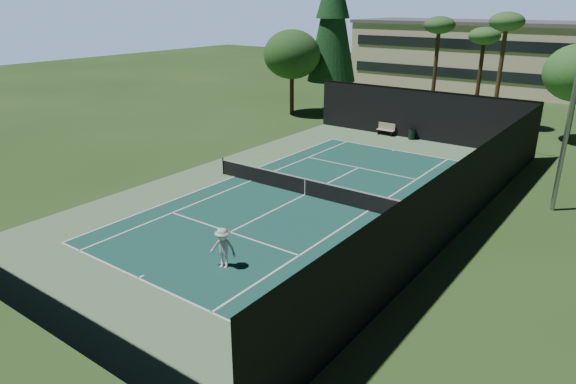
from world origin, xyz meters
name	(u,v)px	position (x,y,z in m)	size (l,w,h in m)	color
ground	(305,195)	(0.00, 0.00, 0.00)	(160.00, 160.00, 0.00)	#27481B
apron_slab	(305,195)	(0.00, 0.00, 0.01)	(18.00, 32.00, 0.01)	#5E865D
court_surface	(305,195)	(0.00, 0.00, 0.01)	(10.97, 23.77, 0.01)	#184D42
court_lines	(305,195)	(0.00, 0.00, 0.02)	(11.07, 23.87, 0.01)	white
tennis_net	(305,186)	(0.00, 0.00, 0.56)	(12.90, 0.10, 1.10)	black
fence	(306,162)	(0.00, 0.06, 2.01)	(18.04, 32.05, 4.03)	black
player	(223,248)	(2.15, -9.13, 0.90)	(1.16, 0.67, 1.79)	silver
tennis_ball_a	(65,234)	(-6.18, -11.30, 0.03)	(0.06, 0.06, 0.06)	#D2E133
tennis_ball_b	(292,165)	(-3.99, 4.22, 0.04)	(0.07, 0.07, 0.07)	#D3F437
tennis_ball_c	(339,189)	(1.15, 1.89, 0.03)	(0.06, 0.06, 0.06)	#C3DF32
tennis_ball_d	(260,159)	(-6.63, 4.04, 0.04)	(0.08, 0.08, 0.08)	#BED931
park_bench	(386,129)	(-2.61, 15.74, 0.55)	(1.50, 0.45, 1.02)	#BBAF9B
trash_bin	(412,134)	(-0.28, 15.66, 0.48)	(0.56, 0.56, 0.95)	black
pine_tree	(333,12)	(-12.00, 22.00, 9.55)	(4.80, 4.80, 15.00)	#452D1D
palm_a	(439,29)	(-2.00, 24.00, 8.19)	(2.80, 2.80, 9.32)	#422A1C
palm_b	(484,39)	(1.50, 26.00, 7.36)	(2.80, 2.80, 8.42)	#3E291A
palm_c	(506,27)	(4.00, 23.00, 8.60)	(2.80, 2.80, 9.77)	#4F3521
decid_tree_c	(292,55)	(-14.00, 18.00, 5.76)	(5.44, 5.44, 8.09)	#462F1E
campus_building	(518,56)	(0.00, 45.98, 4.21)	(40.50, 12.50, 8.30)	beige
light_pole	(575,89)	(12.00, 6.00, 6.46)	(0.90, 0.25, 12.22)	#979A9F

